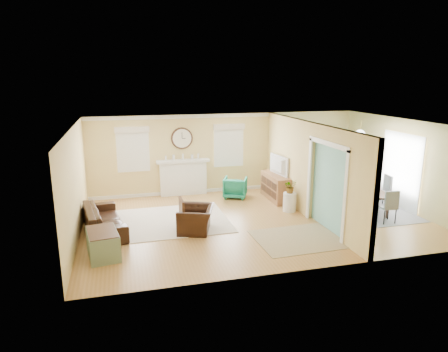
{
  "coord_description": "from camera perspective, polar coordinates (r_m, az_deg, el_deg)",
  "views": [
    {
      "loc": [
        -3.39,
        -9.64,
        3.74
      ],
      "look_at": [
        -0.8,
        0.3,
        1.2
      ],
      "focal_mm": 32.0,
      "sensor_mm": 36.0,
      "label": 1
    }
  ],
  "objects": [
    {
      "name": "credenza",
      "position": [
        12.64,
        7.43,
        -1.55
      ],
      "size": [
        0.5,
        1.48,
        0.8
      ],
      "color": "olive",
      "rests_on": "floor"
    },
    {
      "name": "wall_left",
      "position": [
        10.01,
        -20.5,
        -1.13
      ],
      "size": [
        0.02,
        6.0,
        2.6
      ],
      "primitive_type": "cube",
      "color": "tan",
      "rests_on": "ground"
    },
    {
      "name": "ceiling",
      "position": [
        10.28,
        4.78,
        7.47
      ],
      "size": [
        9.0,
        6.0,
        0.02
      ],
      "primitive_type": "cube",
      "color": "white",
      "rests_on": "wall_back"
    },
    {
      "name": "potted_plant",
      "position": [
        11.47,
        9.44,
        -1.45
      ],
      "size": [
        0.38,
        0.34,
        0.39
      ],
      "primitive_type": "imported",
      "rotation": [
        0.0,
        0.0,
        0.1
      ],
      "color": "#337F33",
      "rests_on": "garden_stool"
    },
    {
      "name": "rug_cream",
      "position": [
        10.86,
        -7.29,
        -6.34
      ],
      "size": [
        2.94,
        2.55,
        0.02
      ],
      "primitive_type": "cube",
      "rotation": [
        0.0,
        0.0,
        0.01
      ],
      "color": "beige",
      "rests_on": "floor"
    },
    {
      "name": "wall_right",
      "position": [
        12.7,
        24.21,
        1.57
      ],
      "size": [
        0.02,
        6.0,
        2.6
      ],
      "primitive_type": "cube",
      "color": "tan",
      "rests_on": "ground"
    },
    {
      "name": "wall_clock",
      "position": [
        12.89,
        -6.04,
        5.38
      ],
      "size": [
        0.7,
        0.07,
        0.7
      ],
      "color": "#432B1C",
      "rests_on": "wall_back"
    },
    {
      "name": "window_left",
      "position": [
        12.77,
        -12.91,
        4.16
      ],
      "size": [
        1.05,
        0.13,
        1.42
      ],
      "color": "white",
      "rests_on": "wall_back"
    },
    {
      "name": "trunk",
      "position": [
        9.04,
        -16.9,
        -9.23
      ],
      "size": [
        0.75,
        1.08,
        0.57
      ],
      "color": "gray",
      "rests_on": "floor"
    },
    {
      "name": "green_chair",
      "position": [
        12.74,
        1.61,
        -1.65
      ],
      "size": [
        0.93,
        0.94,
        0.66
      ],
      "primitive_type": "imported",
      "rotation": [
        0.0,
        0.0,
        2.72
      ],
      "color": "#136746",
      "rests_on": "floor"
    },
    {
      "name": "tv",
      "position": [
        12.46,
        7.46,
        1.55
      ],
      "size": [
        0.28,
        1.06,
        0.6
      ],
      "primitive_type": "imported",
      "rotation": [
        0.0,
        0.0,
        1.71
      ],
      "color": "black",
      "rests_on": "credenza"
    },
    {
      "name": "wall_front",
      "position": [
        7.85,
        11.84,
        -4.55
      ],
      "size": [
        9.0,
        0.02,
        2.6
      ],
      "primitive_type": "cube",
      "color": "tan",
      "rests_on": "ground"
    },
    {
      "name": "sofa",
      "position": [
        10.42,
        -16.77,
        -5.93
      ],
      "size": [
        1.18,
        2.26,
        0.63
      ],
      "primitive_type": "imported",
      "rotation": [
        0.0,
        0.0,
        1.73
      ],
      "color": "black",
      "rests_on": "floor"
    },
    {
      "name": "rug_jute",
      "position": [
        9.78,
        10.55,
        -8.83
      ],
      "size": [
        2.06,
        1.7,
        0.01
      ],
      "primitive_type": "cube",
      "rotation": [
        0.0,
        0.0,
        0.03
      ],
      "color": "tan",
      "rests_on": "floor"
    },
    {
      "name": "dining_table",
      "position": [
        12.28,
        19.37,
        -3.15
      ],
      "size": [
        1.38,
        1.94,
        0.61
      ],
      "primitive_type": "imported",
      "rotation": [
        0.0,
        0.0,
        1.32
      ],
      "color": "#432B1C",
      "rests_on": "floor"
    },
    {
      "name": "dining_chair_w",
      "position": [
        11.82,
        17.37,
        -2.34
      ],
      "size": [
        0.51,
        0.51,
        0.96
      ],
      "color": "white",
      "rests_on": "floor"
    },
    {
      "name": "dining_chair_n",
      "position": [
        13.14,
        17.02,
        -0.64
      ],
      "size": [
        0.51,
        0.51,
        0.99
      ],
      "color": "gray",
      "rests_on": "floor"
    },
    {
      "name": "pendant",
      "position": [
        11.67,
        18.85,
        5.57
      ],
      "size": [
        0.3,
        0.3,
        0.55
      ],
      "color": "gold",
      "rests_on": "ceiling"
    },
    {
      "name": "french_doors",
      "position": [
        12.71,
        23.96,
        0.68
      ],
      "size": [
        0.06,
        1.7,
        2.2
      ],
      "color": "white",
      "rests_on": "ground"
    },
    {
      "name": "window_right",
      "position": [
        13.22,
        0.67,
        4.83
      ],
      "size": [
        1.05,
        0.13,
        1.42
      ],
      "color": "white",
      "rests_on": "wall_back"
    },
    {
      "name": "dining_chair_s",
      "position": [
        11.35,
        22.33,
        -3.61
      ],
      "size": [
        0.42,
        0.42,
        0.91
      ],
      "color": "gray",
      "rests_on": "floor"
    },
    {
      "name": "dining_chair_e",
      "position": [
        12.54,
        21.54,
        -1.71
      ],
      "size": [
        0.49,
        0.49,
        0.98
      ],
      "color": "gray",
      "rests_on": "floor"
    },
    {
      "name": "floor",
      "position": [
        10.89,
        4.5,
        -6.26
      ],
      "size": [
        9.0,
        9.0,
        0.0
      ],
      "primitive_type": "plane",
      "color": "#9F6F37",
      "rests_on": "ground"
    },
    {
      "name": "eames_chair",
      "position": [
        10.01,
        -4.03,
        -6.18
      ],
      "size": [
        1.1,
        1.18,
        0.63
      ],
      "primitive_type": "imported",
      "rotation": [
        0.0,
        0.0,
        -1.89
      ],
      "color": "black",
      "rests_on": "floor"
    },
    {
      "name": "rug_grey",
      "position": [
        12.37,
        19.26,
        -4.49
      ],
      "size": [
        2.25,
        2.82,
        0.01
      ],
      "primitive_type": "cube",
      "color": "gray",
      "rests_on": "floor"
    },
    {
      "name": "garden_stool",
      "position": [
        11.6,
        9.35,
        -3.69
      ],
      "size": [
        0.37,
        0.37,
        0.55
      ],
      "primitive_type": "cylinder",
      "color": "white",
      "rests_on": "floor"
    },
    {
      "name": "fireplace",
      "position": [
        13.05,
        -5.84,
        -0.12
      ],
      "size": [
        1.7,
        0.3,
        1.17
      ],
      "color": "white",
      "rests_on": "ground"
    },
    {
      "name": "wall_back",
      "position": [
        13.32,
        0.4,
        3.33
      ],
      "size": [
        9.0,
        0.02,
        2.6
      ],
      "primitive_type": "cube",
      "color": "tan",
      "rests_on": "ground"
    },
    {
      "name": "partition",
      "position": [
        11.32,
        11.42,
        1.46
      ],
      "size": [
        0.17,
        6.0,
        2.6
      ],
      "color": "tan",
      "rests_on": "ground"
    }
  ]
}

